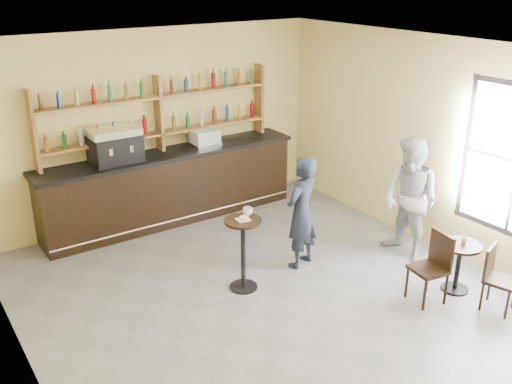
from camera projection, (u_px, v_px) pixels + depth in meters
floor at (277, 303)px, 7.45m from camera, size 7.00×7.00×0.00m
ceiling at (282, 54)px, 6.27m from camera, size 7.00×7.00×0.00m
wall_back at (156, 126)px, 9.56m from camera, size 7.00×0.00×7.00m
wall_left at (19, 254)px, 5.30m from camera, size 0.00×7.00×7.00m
wall_right at (443, 147)px, 8.42m from camera, size 0.00×7.00×7.00m
shelf_unit at (159, 115)px, 9.38m from camera, size 4.00×0.26×1.40m
liquor_bottles at (158, 105)px, 9.32m from camera, size 3.68×0.10×1.00m
bar_counter at (171, 186)px, 9.68m from camera, size 4.51×0.88×1.22m
espresso_machine at (115, 145)px, 8.88m from camera, size 0.78×0.52×0.55m
pastry_case at (205, 138)px, 9.75m from camera, size 0.49×0.41×0.28m
pedestal_table at (243, 254)px, 7.61m from camera, size 0.54×0.54×1.02m
napkin at (243, 220)px, 7.42m from camera, size 0.18×0.18×0.00m
donut at (244, 218)px, 7.41m from camera, size 0.15×0.15×0.04m
cup_pedestal at (248, 211)px, 7.55m from camera, size 0.15×0.15×0.10m
man_main at (302, 213)px, 8.11m from camera, size 0.70×0.58×1.66m
cafe_table at (458, 267)px, 7.62m from camera, size 0.64×0.64×0.69m
cup_cafe at (464, 240)px, 7.51m from camera, size 0.11×0.11×0.09m
chair_west at (428, 269)px, 7.33m from camera, size 0.47×0.47×0.95m
chair_south at (501, 280)px, 7.16m from camera, size 0.46×0.46×0.85m
patron_second at (410, 200)px, 8.32m from camera, size 0.72×0.92×1.84m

